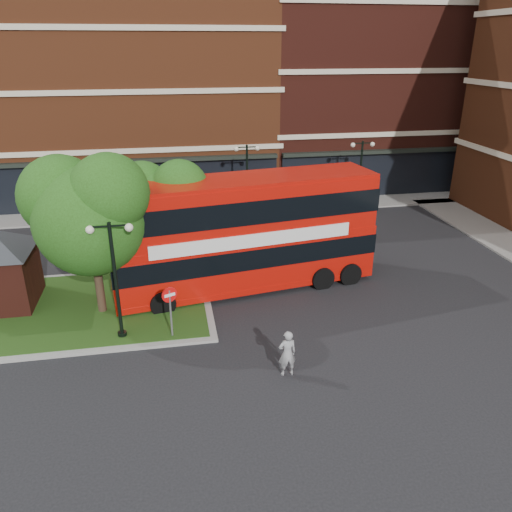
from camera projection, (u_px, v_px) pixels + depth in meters
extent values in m
plane|color=black|center=(256.00, 328.00, 21.03)|extent=(120.00, 120.00, 0.00)
cube|color=slate|center=(216.00, 210.00, 35.95)|extent=(44.00, 3.00, 0.12)
cube|color=brown|center=(100.00, 101.00, 38.72)|extent=(26.00, 12.00, 14.00)
cube|color=#471911|center=(369.00, 84.00, 41.94)|extent=(18.00, 12.00, 16.00)
cube|color=gray|center=(70.00, 309.00, 22.41)|extent=(12.60, 7.60, 0.12)
cube|color=#19380F|center=(70.00, 309.00, 22.41)|extent=(12.00, 7.00, 0.15)
cylinder|color=#2D2116|center=(98.00, 273.00, 21.46)|extent=(0.36, 0.36, 3.92)
sphere|color=#204611|center=(91.00, 221.00, 20.53)|extent=(4.60, 4.60, 4.60)
sphere|color=#204611|center=(61.00, 196.00, 20.61)|extent=(3.45, 3.45, 3.45)
sphere|color=#204611|center=(109.00, 193.00, 19.78)|extent=(3.22, 3.22, 3.22)
cylinder|color=#2D2116|center=(168.00, 251.00, 24.31)|extent=(0.36, 0.36, 3.47)
sphere|color=#204611|center=(164.00, 210.00, 23.48)|extent=(3.80, 3.80, 3.80)
sphere|color=#204611|center=(143.00, 191.00, 23.53)|extent=(2.85, 2.85, 2.85)
sphere|color=#204611|center=(180.00, 188.00, 22.83)|extent=(2.66, 2.66, 2.66)
cylinder|color=black|center=(116.00, 283.00, 19.33)|extent=(0.14, 0.14, 5.00)
cylinder|color=black|center=(123.00, 335.00, 20.25)|extent=(0.36, 0.36, 0.30)
cube|color=black|center=(109.00, 226.00, 18.42)|extent=(1.40, 0.06, 0.06)
sphere|color=#F2EACC|center=(90.00, 230.00, 18.34)|extent=(0.32, 0.32, 0.32)
sphere|color=#F2EACC|center=(129.00, 227.00, 18.57)|extent=(0.32, 0.32, 0.32)
cylinder|color=black|center=(247.00, 182.00, 33.52)|extent=(0.14, 0.14, 5.00)
cylinder|color=black|center=(247.00, 215.00, 34.43)|extent=(0.36, 0.36, 0.30)
cube|color=black|center=(247.00, 147.00, 32.60)|extent=(1.40, 0.06, 0.06)
sphere|color=#F2EACC|center=(236.00, 149.00, 32.52)|extent=(0.32, 0.32, 0.32)
sphere|color=#F2EACC|center=(257.00, 148.00, 32.75)|extent=(0.32, 0.32, 0.32)
cylinder|color=black|center=(360.00, 177.00, 34.83)|extent=(0.14, 0.14, 5.00)
cylinder|color=black|center=(357.00, 209.00, 35.75)|extent=(0.36, 0.36, 0.30)
cube|color=black|center=(363.00, 143.00, 33.91)|extent=(1.40, 0.06, 0.06)
sphere|color=#F2EACC|center=(353.00, 145.00, 33.83)|extent=(0.32, 0.32, 0.32)
sphere|color=#F2EACC|center=(372.00, 144.00, 34.06)|extent=(0.32, 0.32, 0.32)
cube|color=#B20E07|center=(245.00, 254.00, 24.01)|extent=(12.86, 4.80, 2.40)
cube|color=#B20E07|center=(244.00, 207.00, 23.07)|extent=(12.74, 4.75, 2.40)
cube|color=black|center=(244.00, 204.00, 23.03)|extent=(12.86, 4.80, 1.09)
cube|color=silver|center=(255.00, 240.00, 22.25)|extent=(9.32, 1.53, 0.63)
imported|color=gray|center=(287.00, 353.00, 17.74)|extent=(0.68, 0.47, 1.80)
imported|color=#AEB0B5|center=(127.00, 214.00, 32.88)|extent=(4.41, 1.78, 1.50)
imported|color=silver|center=(342.00, 204.00, 35.37)|extent=(3.73, 1.38, 1.22)
cylinder|color=slate|center=(171.00, 315.00, 19.88)|extent=(0.08, 0.08, 2.20)
cylinder|color=red|center=(169.00, 295.00, 19.53)|extent=(0.61, 0.30, 0.64)
cube|color=white|center=(169.00, 295.00, 19.53)|extent=(0.43, 0.22, 0.12)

